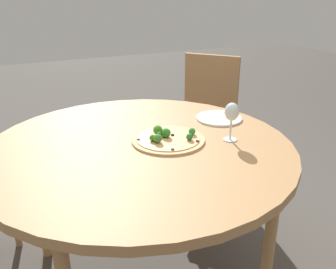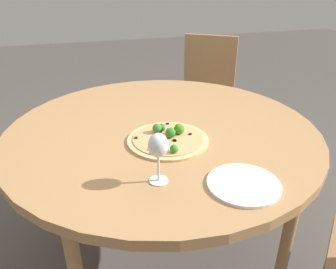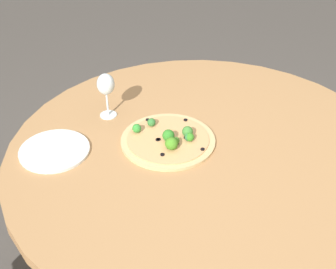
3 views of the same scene
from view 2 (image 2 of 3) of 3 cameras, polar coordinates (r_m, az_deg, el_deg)
The scene contains 6 objects.
ground_plane at distance 1.90m, azimuth -0.84°, elevation -20.17°, with size 12.00×12.00×0.00m, color #4C4742.
dining_table at distance 1.46m, azimuth -1.03°, elevation -0.66°, with size 1.35×1.35×0.77m.
chair_2 at distance 2.45m, azimuth 6.48°, elevation 5.88°, with size 0.55×0.55×0.97m.
pizza at distance 1.31m, azimuth 0.02°, elevation -0.66°, with size 0.33×0.33×0.06m.
wine_glass at distance 1.01m, azimuth -1.72°, elevation -2.25°, with size 0.06×0.06×0.17m.
plate_near at distance 1.08m, azimuth 13.04°, elevation -8.42°, with size 0.24×0.24×0.01m.
Camera 2 is at (1.25, -0.33, 1.39)m, focal length 35.00 mm.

